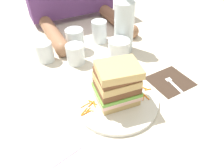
{
  "coord_description": "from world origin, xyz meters",
  "views": [
    {
      "loc": [
        -0.23,
        -0.37,
        0.45
      ],
      "look_at": [
        -0.02,
        0.03,
        0.05
      ],
      "focal_mm": 32.51,
      "sensor_mm": 36.0,
      "label": 1
    }
  ],
  "objects_px": {
    "knife": "(68,120)",
    "empty_tumbler_0": "(45,52)",
    "main_plate": "(117,101)",
    "sandwich": "(117,84)",
    "empty_tumbler_2": "(99,32)",
    "fork": "(174,84)",
    "empty_tumbler_1": "(75,40)",
    "water_bottle": "(124,24)",
    "empty_tumbler_3": "(75,54)",
    "juice_glass": "(119,51)",
    "napkin_pink": "(58,147)",
    "napkin_dark": "(170,81)"
  },
  "relations": [
    {
      "from": "knife",
      "to": "empty_tumbler_0",
      "type": "height_order",
      "value": "empty_tumbler_0"
    },
    {
      "from": "main_plate",
      "to": "sandwich",
      "type": "height_order",
      "value": "sandwich"
    },
    {
      "from": "main_plate",
      "to": "empty_tumbler_2",
      "type": "bearing_deg",
      "value": 72.31
    },
    {
      "from": "knife",
      "to": "fork",
      "type": "bearing_deg",
      "value": -3.81
    },
    {
      "from": "empty_tumbler_1",
      "to": "empty_tumbler_2",
      "type": "bearing_deg",
      "value": 9.5
    },
    {
      "from": "water_bottle",
      "to": "empty_tumbler_3",
      "type": "distance_m",
      "value": 0.22
    },
    {
      "from": "main_plate",
      "to": "knife",
      "type": "distance_m",
      "value": 0.15
    },
    {
      "from": "fork",
      "to": "water_bottle",
      "type": "distance_m",
      "value": 0.3
    },
    {
      "from": "sandwich",
      "to": "empty_tumbler_0",
      "type": "distance_m",
      "value": 0.35
    },
    {
      "from": "water_bottle",
      "to": "fork",
      "type": "bearing_deg",
      "value": -82.3
    },
    {
      "from": "fork",
      "to": "knife",
      "type": "xyz_separation_m",
      "value": [
        -0.36,
        0.02,
        -0.0
      ]
    },
    {
      "from": "main_plate",
      "to": "water_bottle",
      "type": "bearing_deg",
      "value": 56.05
    },
    {
      "from": "juice_glass",
      "to": "empty_tumbler_2",
      "type": "xyz_separation_m",
      "value": [
        -0.0,
        0.17,
        0.01
      ]
    },
    {
      "from": "empty_tumbler_2",
      "to": "napkin_pink",
      "type": "bearing_deg",
      "value": -126.36
    },
    {
      "from": "main_plate",
      "to": "water_bottle",
      "type": "height_order",
      "value": "water_bottle"
    },
    {
      "from": "fork",
      "to": "napkin_pink",
      "type": "height_order",
      "value": "fork"
    },
    {
      "from": "napkin_dark",
      "to": "knife",
      "type": "distance_m",
      "value": 0.36
    },
    {
      "from": "main_plate",
      "to": "juice_glass",
      "type": "bearing_deg",
      "value": 59.0
    },
    {
      "from": "knife",
      "to": "empty_tumbler_2",
      "type": "xyz_separation_m",
      "value": [
        0.27,
        0.36,
        0.04
      ]
    },
    {
      "from": "knife",
      "to": "empty_tumbler_1",
      "type": "height_order",
      "value": "empty_tumbler_1"
    },
    {
      "from": "napkin_dark",
      "to": "empty_tumbler_2",
      "type": "distance_m",
      "value": 0.38
    },
    {
      "from": "main_plate",
      "to": "water_bottle",
      "type": "xyz_separation_m",
      "value": [
        0.17,
        0.26,
        0.11
      ]
    },
    {
      "from": "main_plate",
      "to": "empty_tumbler_0",
      "type": "xyz_separation_m",
      "value": [
        -0.13,
        0.33,
        0.03
      ]
    },
    {
      "from": "sandwich",
      "to": "empty_tumbler_1",
      "type": "xyz_separation_m",
      "value": [
        -0.0,
        0.35,
        -0.03
      ]
    },
    {
      "from": "empty_tumbler_0",
      "to": "empty_tumbler_2",
      "type": "distance_m",
      "value": 0.25
    },
    {
      "from": "water_bottle",
      "to": "empty_tumbler_2",
      "type": "distance_m",
      "value": 0.14
    },
    {
      "from": "fork",
      "to": "juice_glass",
      "type": "bearing_deg",
      "value": 113.27
    },
    {
      "from": "empty_tumbler_2",
      "to": "napkin_pink",
      "type": "relative_size",
      "value": 1.03
    },
    {
      "from": "sandwich",
      "to": "fork",
      "type": "distance_m",
      "value": 0.22
    },
    {
      "from": "empty_tumbler_3",
      "to": "napkin_pink",
      "type": "bearing_deg",
      "value": -117.38
    },
    {
      "from": "sandwich",
      "to": "napkin_dark",
      "type": "height_order",
      "value": "sandwich"
    },
    {
      "from": "main_plate",
      "to": "sandwich",
      "type": "relative_size",
      "value": 1.93
    },
    {
      "from": "fork",
      "to": "empty_tumbler_1",
      "type": "xyz_separation_m",
      "value": [
        -0.21,
        0.37,
        0.04
      ]
    },
    {
      "from": "sandwich",
      "to": "napkin_dark",
      "type": "distance_m",
      "value": 0.22
    },
    {
      "from": "napkin_dark",
      "to": "knife",
      "type": "height_order",
      "value": "same"
    },
    {
      "from": "juice_glass",
      "to": "empty_tumbler_3",
      "type": "relative_size",
      "value": 1.15
    },
    {
      "from": "main_plate",
      "to": "empty_tumbler_2",
      "type": "relative_size",
      "value": 2.76
    },
    {
      "from": "sandwich",
      "to": "empty_tumbler_1",
      "type": "distance_m",
      "value": 0.35
    },
    {
      "from": "napkin_dark",
      "to": "empty_tumbler_0",
      "type": "distance_m",
      "value": 0.47
    },
    {
      "from": "juice_glass",
      "to": "empty_tumbler_0",
      "type": "xyz_separation_m",
      "value": [
        -0.25,
        0.13,
        -0.0
      ]
    },
    {
      "from": "juice_glass",
      "to": "empty_tumbler_3",
      "type": "bearing_deg",
      "value": 157.11
    },
    {
      "from": "water_bottle",
      "to": "empty_tumbler_2",
      "type": "bearing_deg",
      "value": 116.83
    },
    {
      "from": "water_bottle",
      "to": "empty_tumbler_3",
      "type": "xyz_separation_m",
      "value": [
        -0.21,
        0.0,
        -0.08
      ]
    },
    {
      "from": "empty_tumbler_2",
      "to": "empty_tumbler_0",
      "type": "bearing_deg",
      "value": -170.94
    },
    {
      "from": "juice_glass",
      "to": "empty_tumbler_2",
      "type": "bearing_deg",
      "value": 90.2
    },
    {
      "from": "empty_tumbler_1",
      "to": "empty_tumbler_0",
      "type": "bearing_deg",
      "value": -171.35
    },
    {
      "from": "water_bottle",
      "to": "empty_tumbler_0",
      "type": "distance_m",
      "value": 0.32
    },
    {
      "from": "sandwich",
      "to": "empty_tumbler_2",
      "type": "bearing_deg",
      "value": 72.36
    },
    {
      "from": "empty_tumbler_1",
      "to": "empty_tumbler_3",
      "type": "distance_m",
      "value": 0.09
    },
    {
      "from": "sandwich",
      "to": "napkin_dark",
      "type": "relative_size",
      "value": 0.99
    }
  ]
}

